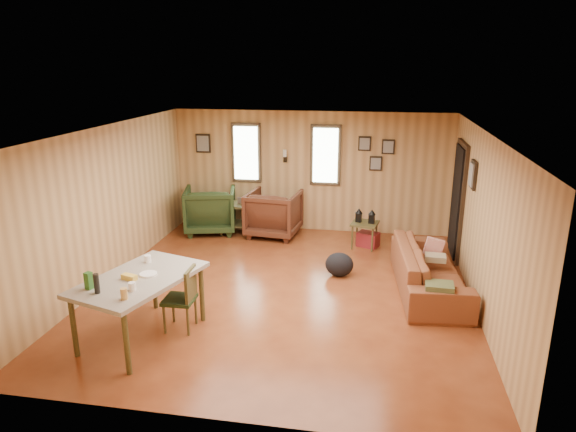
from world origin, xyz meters
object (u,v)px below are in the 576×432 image
recliner_brown (274,211)px  dining_table (139,283)px  side_table (365,221)px  sofa (430,262)px  end_table (235,213)px  recliner_green (210,208)px

recliner_brown → dining_table: bearing=84.9°
recliner_brown → side_table: (1.79, -0.39, 0.01)m
sofa → end_table: sofa is taller
recliner_brown → dining_table: dining_table is taller
recliner_brown → side_table: 1.83m
recliner_brown → side_table: bearing=173.9°
recliner_brown → sofa: bearing=149.2°
end_table → side_table: bearing=-8.8°
sofa → end_table: bearing=54.9°
sofa → dining_table: 4.18m
recliner_green → end_table: 0.52m
end_table → dining_table: size_ratio=0.42×
side_table → dining_table: (-2.62, -3.76, 0.23)m
recliner_green → recliner_brown: bearing=165.2°
sofa → recliner_green: bearing=58.1°
recliner_brown → end_table: (-0.79, 0.01, -0.07)m
sofa → dining_table: (-3.63, -2.05, 0.29)m
side_table → end_table: bearing=171.2°
recliner_brown → side_table: size_ratio=1.34×
sofa → recliner_green: size_ratio=2.28×
recliner_brown → dining_table: size_ratio=0.55×
recliner_brown → end_table: bearing=5.3°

